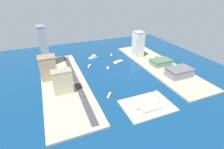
# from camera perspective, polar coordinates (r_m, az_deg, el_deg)

# --- Properties ---
(ground_plane) EXTENTS (440.00, 440.00, 0.00)m
(ground_plane) POSITION_cam_1_polar(r_m,az_deg,el_deg) (310.10, 1.34, 0.22)
(ground_plane) COLOR navy
(quay_west) EXTENTS (70.00, 240.00, 2.93)m
(quay_west) POSITION_cam_1_polar(r_m,az_deg,el_deg) (354.22, 15.46, 3.13)
(quay_west) COLOR #9E937F
(quay_west) RESTS_ON ground_plane
(quay_east) EXTENTS (70.00, 240.00, 2.93)m
(quay_east) POSITION_cam_1_polar(r_m,az_deg,el_deg) (289.34, -16.02, -2.86)
(quay_east) COLOR #9E937F
(quay_east) RESTS_ON ground_plane
(peninsula_point) EXTENTS (67.77, 49.29, 2.00)m
(peninsula_point) POSITION_cam_1_polar(r_m,az_deg,el_deg) (235.39, 11.93, -10.35)
(peninsula_point) COLOR #A89E89
(peninsula_point) RESTS_ON ground_plane
(road_strip) EXTENTS (9.10, 228.00, 0.15)m
(road_strip) POSITION_cam_1_polar(r_m,az_deg,el_deg) (290.35, -12.30, -1.89)
(road_strip) COLOR #38383D
(road_strip) RESTS_ON quay_east
(patrol_launch_navy) EXTENTS (8.04, 13.36, 3.46)m
(patrol_launch_navy) POSITION_cam_1_polar(r_m,az_deg,el_deg) (328.90, -1.42, 2.19)
(patrol_launch_navy) COLOR #1E284C
(patrol_launch_navy) RESTS_ON ground_plane
(ferry_white_commuter) EXTENTS (21.30, 13.66, 6.74)m
(ferry_white_commuter) POSITION_cam_1_polar(r_m,az_deg,el_deg) (380.07, -6.46, 5.90)
(ferry_white_commuter) COLOR silver
(ferry_white_commuter) RESTS_ON ground_plane
(yacht_sleek_gray) EXTENTS (10.67, 14.90, 3.26)m
(yacht_sleek_gray) POSITION_cam_1_polar(r_m,az_deg,el_deg) (341.40, -7.72, 2.92)
(yacht_sleek_gray) COLOR #999EA3
(yacht_sleek_gray) RESTS_ON ground_plane
(barge_flat_brown) EXTENTS (26.71, 17.67, 2.71)m
(barge_flat_brown) POSITION_cam_1_polar(r_m,az_deg,el_deg) (358.22, 2.03, 4.40)
(barge_flat_brown) COLOR brown
(barge_flat_brown) RESTS_ON ground_plane
(water_taxi_orange) EXTENTS (11.88, 13.07, 3.50)m
(water_taxi_orange) POSITION_cam_1_polar(r_m,az_deg,el_deg) (249.59, -0.92, -7.04)
(water_taxi_orange) COLOR orange
(water_taxi_orange) RESTS_ON ground_plane
(sailboat_small_white) EXTENTS (5.84, 10.10, 9.51)m
(sailboat_small_white) POSITION_cam_1_polar(r_m,az_deg,el_deg) (394.52, -0.22, 6.69)
(sailboat_small_white) COLOR white
(sailboat_small_white) RESTS_ON ground_plane
(terminal_long_green) EXTENTS (39.96, 27.06, 10.93)m
(terminal_long_green) POSITION_cam_1_polar(r_m,az_deg,el_deg) (351.66, 16.27, 4.08)
(terminal_long_green) COLOR slate
(terminal_long_green) RESTS_ON quay_west
(hotel_broad_white) EXTENTS (21.01, 21.86, 55.64)m
(hotel_broad_white) POSITION_cam_1_polar(r_m,az_deg,el_deg) (376.98, 8.89, 10.14)
(hotel_broad_white) COLOR silver
(hotel_broad_white) RESTS_ON quay_west
(office_block_beige) EXTENTS (28.84, 16.61, 36.20)m
(office_block_beige) POSITION_cam_1_polar(r_m,az_deg,el_deg) (254.35, -16.50, -2.35)
(office_block_beige) COLOR #C6B793
(office_block_beige) RESTS_ON quay_east
(tower_tall_glass) EXTENTS (14.81, 27.25, 77.27)m
(tower_tall_glass) POSITION_cam_1_polar(r_m,az_deg,el_deg) (352.94, -22.19, 8.99)
(tower_tall_glass) COLOR #8C9EB2
(tower_tall_glass) RESTS_ON quay_east
(warehouse_low_gray) EXTENTS (44.13, 28.37, 15.03)m
(warehouse_low_gray) POSITION_cam_1_polar(r_m,az_deg,el_deg) (316.14, 21.90, 0.75)
(warehouse_low_gray) COLOR gray
(warehouse_low_gray) RESTS_ON quay_west
(apartment_midrise_tan) EXTENTS (27.78, 23.39, 40.44)m
(apartment_midrise_tan) POSITION_cam_1_polar(r_m,az_deg,el_deg) (300.39, -20.96, 2.21)
(apartment_midrise_tan) COLOR tan
(apartment_midrise_tan) RESTS_ON quay_east
(pickup_red) EXTENTS (2.15, 4.90, 1.56)m
(pickup_red) POSITION_cam_1_polar(r_m,az_deg,el_deg) (247.87, -9.27, -7.04)
(pickup_red) COLOR black
(pickup_red) RESTS_ON road_strip
(sedan_silver) EXTENTS (2.01, 4.92, 1.49)m
(sedan_silver) POSITION_cam_1_polar(r_m,az_deg,el_deg) (240.16, -10.05, -8.42)
(sedan_silver) COLOR black
(sedan_silver) RESTS_ON road_strip
(traffic_light_waterfront) EXTENTS (0.36, 0.36, 6.50)m
(traffic_light_waterfront) POSITION_cam_1_polar(r_m,az_deg,el_deg) (307.05, -12.08, 0.78)
(traffic_light_waterfront) COLOR black
(traffic_light_waterfront) RESTS_ON quay_east
(opera_landmark) EXTENTS (39.02, 28.21, 23.02)m
(opera_landmark) POSITION_cam_1_polar(r_m,az_deg,el_deg) (230.29, 12.49, -8.34)
(opera_landmark) COLOR #BCAD93
(opera_landmark) RESTS_ON peninsula_point
(park_tree_cluster) EXTENTS (7.71, 19.31, 8.92)m
(park_tree_cluster) POSITION_cam_1_polar(r_m,az_deg,el_deg) (370.78, 15.51, 5.39)
(park_tree_cluster) COLOR brown
(park_tree_cluster) RESTS_ON quay_west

